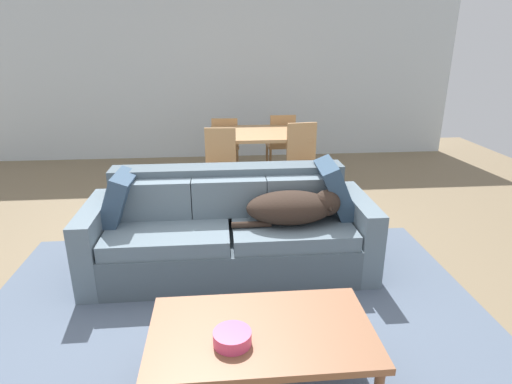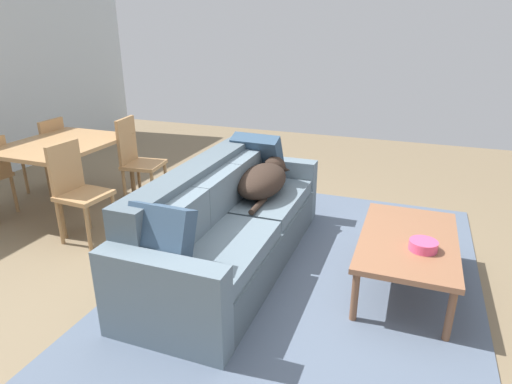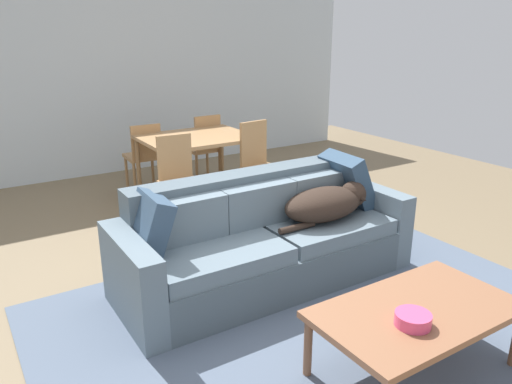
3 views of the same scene
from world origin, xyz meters
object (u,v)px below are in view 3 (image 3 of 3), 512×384
Objects in this scene: dining_table at (196,142)px; dining_chair_near_right at (259,161)px; throw_pillow_by_right_arm at (347,180)px; dining_chair_far_right at (204,145)px; couch at (263,241)px; dog_on_left_cushion at (327,203)px; bowl_on_coffee_table at (413,319)px; throw_pillow_by_left_arm at (149,225)px; dining_chair_near_left at (179,176)px; dining_chair_far_left at (144,154)px; coffee_table at (417,315)px.

dining_chair_near_right is at bearing -49.66° from dining_table.
throw_pillow_by_right_arm reaches higher than dining_chair_far_right.
couch reaches higher than dog_on_left_cushion.
bowl_on_coffee_table is (-0.56, -1.38, -0.14)m from dog_on_left_cushion.
throw_pillow_by_right_arm is (1.82, 0.00, 0.03)m from throw_pillow_by_left_arm.
bowl_on_coffee_table is 4.29m from dining_chair_far_right.
bowl_on_coffee_table is at bearing -60.99° from throw_pillow_by_left_arm.
dining_chair_far_left is (0.08, 1.22, -0.03)m from dining_chair_near_left.
bowl_on_coffee_table is (-0.04, -1.52, 0.13)m from couch.
dining_chair_near_right reaches higher than couch.
dining_chair_near_right is at bearing 76.00° from dog_on_left_cushion.
bowl_on_coffee_table is 0.21× the size of dining_chair_near_left.
throw_pillow_by_right_arm is 1.72m from dining_chair_near_left.
throw_pillow_by_right_arm reaches higher than bowl_on_coffee_table.
throw_pillow_by_right_arm is at bearing -51.67° from dining_chair_near_left.
dining_chair_near_left reaches higher than dining_chair_far_left.
dining_chair_near_left is at bearing 93.67° from coffee_table.
throw_pillow_by_right_arm is 1.85m from bowl_on_coffee_table.
throw_pillow_by_right_arm reaches higher than dining_chair_near_left.
throw_pillow_by_right_arm is 0.56× the size of dining_chair_far_left.
throw_pillow_by_left_arm is at bearing 176.66° from couch.
dog_on_left_cushion is 0.96× the size of dining_chair_near_left.
throw_pillow_by_left_arm is 0.47× the size of dining_chair_far_right.
throw_pillow_by_left_arm is 1.81m from bowl_on_coffee_table.
couch is 0.97m from throw_pillow_by_right_arm.
dining_table is 0.82m from dining_chair_near_left.
couch is 1.48m from dining_chair_near_left.
couch is 4.96× the size of throw_pillow_by_right_arm.
dining_chair_near_left is 1.51m from dining_chair_far_right.
dining_chair_near_right reaches higher than throw_pillow_by_left_arm.
dining_chair_far_right is (0.71, 4.11, 0.11)m from coffee_table.
coffee_table is 0.20m from bowl_on_coffee_table.
dining_table is at bearing 54.75° from dining_chair_near_left.
throw_pillow_by_right_arm is at bearing 0.13° from throw_pillow_by_left_arm.
couch is 2.69m from dining_chair_far_left.
couch is 2.56× the size of dining_chair_near_left.
couch is 2.81m from dining_chair_far_right.
dining_table reaches higher than coffee_table.
couch is 5.62× the size of throw_pillow_by_left_arm.
throw_pillow_by_right_arm is 0.50× the size of dining_chair_near_right.
coffee_table is 1.25× the size of dining_chair_near_right.
dining_chair_far_left is (0.05, 4.21, 0.02)m from bowl_on_coffee_table.
coffee_table is 0.98× the size of dining_table.
coffee_table is at bearing 32.07° from bowl_on_coffee_table.
throw_pillow_by_left_arm is 1.65m from dining_chair_near_left.
bowl_on_coffee_table is 0.16× the size of dining_table.
dining_chair_far_right is at bearing -177.96° from dining_chair_far_left.
throw_pillow_by_left_arm is at bearing -179.87° from throw_pillow_by_right_arm.
couch is 1.43m from coffee_table.
throw_pillow_by_left_arm is 0.35× the size of coffee_table.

